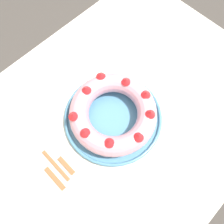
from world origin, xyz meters
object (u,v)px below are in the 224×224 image
at_px(cake_knife, 60,158).
at_px(bundt_cake, 112,112).
at_px(fork, 48,157).
at_px(serving_knife, 47,169).
at_px(serving_dish, 112,116).

bearing_deg(cake_knife, bundt_cake, -2.82).
relative_size(fork, cake_knife, 1.14).
bearing_deg(cake_knife, serving_knife, 178.44).
bearing_deg(serving_dish, fork, 168.43).
bearing_deg(fork, serving_dish, -12.45).
xyz_separation_m(serving_knife, cake_knife, (0.06, -0.00, 0.00)).
bearing_deg(fork, serving_knife, -135.96).
bearing_deg(bundt_cake, cake_knife, 175.02).
bearing_deg(cake_knife, serving_dish, -2.80).
bearing_deg(fork, cake_knife, -53.26).
bearing_deg(bundt_cake, serving_dish, 114.49).
distance_m(fork, serving_knife, 0.04).
height_order(serving_dish, serving_knife, serving_dish).
relative_size(bundt_cake, serving_knife, 1.46).
bearing_deg(serving_knife, fork, 41.73).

